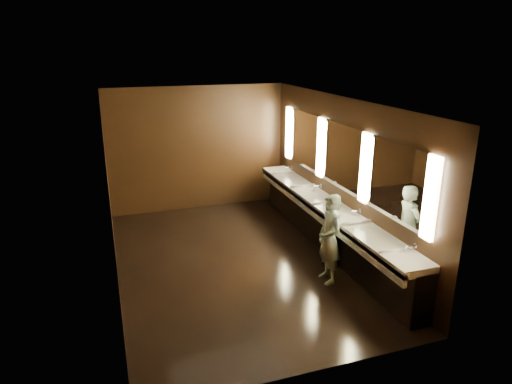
% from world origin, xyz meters
% --- Properties ---
extents(floor, '(6.00, 6.00, 0.00)m').
position_xyz_m(floor, '(0.00, 0.00, 0.00)').
color(floor, black).
rests_on(floor, ground).
extents(ceiling, '(4.00, 6.00, 0.02)m').
position_xyz_m(ceiling, '(0.00, 0.00, 2.80)').
color(ceiling, '#2D2D2B').
rests_on(ceiling, wall_back).
extents(wall_back, '(4.00, 0.02, 2.80)m').
position_xyz_m(wall_back, '(0.00, 3.00, 1.40)').
color(wall_back, black).
rests_on(wall_back, floor).
extents(wall_front, '(4.00, 0.02, 2.80)m').
position_xyz_m(wall_front, '(0.00, -3.00, 1.40)').
color(wall_front, black).
rests_on(wall_front, floor).
extents(wall_left, '(0.02, 6.00, 2.80)m').
position_xyz_m(wall_left, '(-2.00, 0.00, 1.40)').
color(wall_left, black).
rests_on(wall_left, floor).
extents(wall_right, '(0.02, 6.00, 2.80)m').
position_xyz_m(wall_right, '(2.00, 0.00, 1.40)').
color(wall_right, black).
rests_on(wall_right, floor).
extents(sink_counter, '(0.55, 5.40, 1.01)m').
position_xyz_m(sink_counter, '(1.79, 0.00, 0.50)').
color(sink_counter, black).
rests_on(sink_counter, floor).
extents(mirror_band, '(0.06, 5.03, 1.15)m').
position_xyz_m(mirror_band, '(1.98, -0.00, 1.75)').
color(mirror_band, '#FFEFB4').
rests_on(mirror_band, wall_right).
extents(person, '(0.36, 0.54, 1.46)m').
position_xyz_m(person, '(1.23, -1.10, 0.73)').
color(person, '#99DCE5').
rests_on(person, floor).
extents(trash_bin, '(0.44, 0.44, 0.55)m').
position_xyz_m(trash_bin, '(1.58, -0.59, 0.28)').
color(trash_bin, black).
rests_on(trash_bin, floor).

